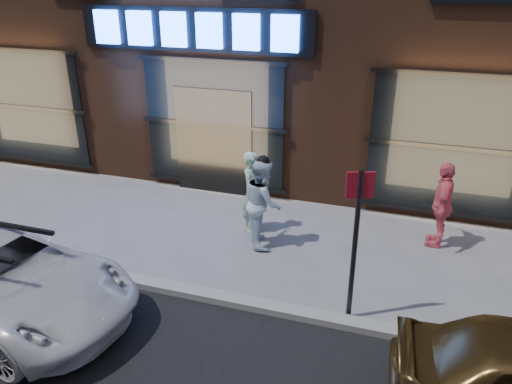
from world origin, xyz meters
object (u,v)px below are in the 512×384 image
sign_post (356,233)px  passerby (442,205)px  man_bowtie (253,192)px  man_cap (263,203)px

sign_post → passerby: bearing=46.3°
man_bowtie → sign_post: bearing=-120.7°
man_bowtie → sign_post: size_ratio=0.69×
sign_post → man_cap: bearing=118.6°
passerby → sign_post: (-1.26, -2.69, 0.60)m
passerby → man_cap: bearing=-68.3°
man_bowtie → passerby: size_ratio=0.99×
man_cap → passerby: bearing=-97.6°
man_cap → sign_post: size_ratio=0.71×
man_bowtie → passerby: bearing=-67.7°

